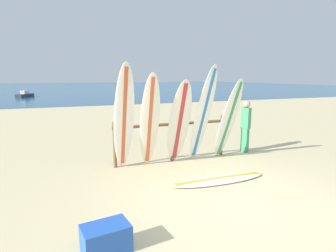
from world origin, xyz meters
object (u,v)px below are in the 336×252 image
object	(u,v)px
surfboard_leaning_center_right	(228,120)
cooler_box	(106,238)
surfboard_leaning_left	(150,122)
surfboard_leaning_center_left	(179,123)
surfboard_leaning_center	(203,115)
surfboard_lying_on_sand	(218,179)
small_boat_offshore	(25,95)
surfboard_leaning_far_left	(124,118)
beachgoer_standing	(246,124)
surfboard_rack	(172,133)

from	to	relation	value
surfboard_leaning_center_right	cooler_box	distance (m)	4.79
surfboard_leaning_left	surfboard_leaning_center_left	size ratio (longest dim) A/B	1.07
cooler_box	surfboard_leaning_center	bearing A→B (deg)	36.11
surfboard_leaning_center_right	surfboard_leaning_center_left	bearing A→B (deg)	176.52
surfboard_leaning_center_right	surfboard_lying_on_sand	xyz separation A→B (m)	(-1.06, -1.30, -1.07)
small_boat_offshore	cooler_box	size ratio (longest dim) A/B	3.97
surfboard_leaning_far_left	surfboard_leaning_center_right	distance (m)	2.82
beachgoer_standing	surfboard_rack	bearing A→B (deg)	-179.27
surfboard_leaning_center	small_boat_offshore	size ratio (longest dim) A/B	1.07
surfboard_rack	surfboard_lying_on_sand	distance (m)	1.91
surfboard_rack	small_boat_offshore	size ratio (longest dim) A/B	1.33
surfboard_leaning_far_left	surfboard_rack	bearing A→B (deg)	15.38
surfboard_leaning_left	surfboard_leaning_center_left	world-z (taller)	surfboard_leaning_left
surfboard_leaning_left	surfboard_rack	bearing A→B (deg)	29.81
surfboard_leaning_center_right	cooler_box	world-z (taller)	surfboard_leaning_center_right
surfboard_leaning_center	cooler_box	world-z (taller)	surfboard_leaning_center
small_boat_offshore	surfboard_leaning_center_right	bearing A→B (deg)	-74.02
surfboard_leaning_center_right	surfboard_leaning_center	bearing A→B (deg)	179.13
surfboard_leaning_center_left	surfboard_leaning_far_left	bearing A→B (deg)	-178.70
surfboard_leaning_far_left	surfboard_leaning_center_right	xyz separation A→B (m)	(2.82, -0.05, -0.18)
cooler_box	surfboard_leaning_center_right	bearing A→B (deg)	29.42
small_boat_offshore	cooler_box	distance (m)	30.55
surfboard_leaning_center_right	surfboard_lying_on_sand	distance (m)	1.99
surfboard_rack	surfboard_leaning_left	distance (m)	0.96
surfboard_leaning_center_left	beachgoer_standing	world-z (taller)	surfboard_leaning_center_left
surfboard_leaning_left	surfboard_leaning_center_right	distance (m)	2.21
surfboard_leaning_center_left	surfboard_leaning_center	distance (m)	0.66
surfboard_rack	surfboard_leaning_center_left	xyz separation A→B (m)	(0.06, -0.34, 0.34)
surfboard_leaning_left	surfboard_lying_on_sand	bearing A→B (deg)	-48.35
surfboard_leaning_center_left	surfboard_lying_on_sand	distance (m)	1.78
surfboard_lying_on_sand	beachgoer_standing	distance (m)	2.76
surfboard_lying_on_sand	cooler_box	distance (m)	3.09
surfboard_leaning_center_right	small_boat_offshore	distance (m)	28.51
cooler_box	beachgoer_standing	bearing A→B (deg)	27.43
surfboard_leaning_far_left	beachgoer_standing	world-z (taller)	surfboard_leaning_far_left
surfboard_leaning_center_left	cooler_box	distance (m)	3.87
beachgoer_standing	surfboard_leaning_center_right	bearing A→B (deg)	-153.40
surfboard_lying_on_sand	small_boat_offshore	xyz separation A→B (m)	(-6.79, 28.69, 0.22)
surfboard_leaning_center_left	surfboard_leaning_center_right	distance (m)	1.40
surfboard_leaning_center_left	cooler_box	size ratio (longest dim) A/B	3.65
surfboard_leaning_left	surfboard_lying_on_sand	size ratio (longest dim) A/B	1.05
surfboard_rack	surfboard_leaning_center_left	distance (m)	0.49
surfboard_lying_on_sand	beachgoer_standing	bearing A→B (deg)	41.64
surfboard_leaning_center	surfboard_leaning_far_left	bearing A→B (deg)	178.85
surfboard_leaning_center_left	surfboard_leaning_center_right	bearing A→B (deg)	-3.48
surfboard_leaning_far_left	surfboard_leaning_center	world-z (taller)	surfboard_leaning_far_left
surfboard_leaning_center_right	small_boat_offshore	world-z (taller)	surfboard_leaning_center_right
surfboard_rack	surfboard_leaning_center	world-z (taller)	surfboard_leaning_center
surfboard_leaning_center	surfboard_leaning_center_left	bearing A→B (deg)	173.35
small_boat_offshore	cooler_box	xyz separation A→B (m)	(4.13, -30.27, -0.08)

